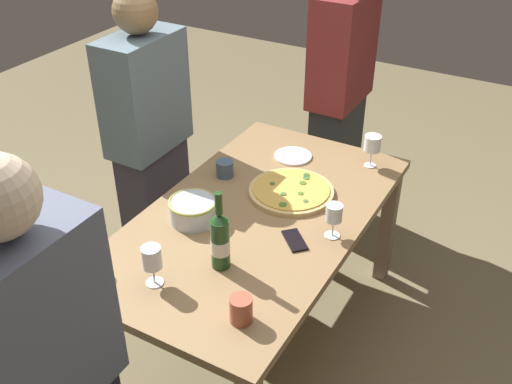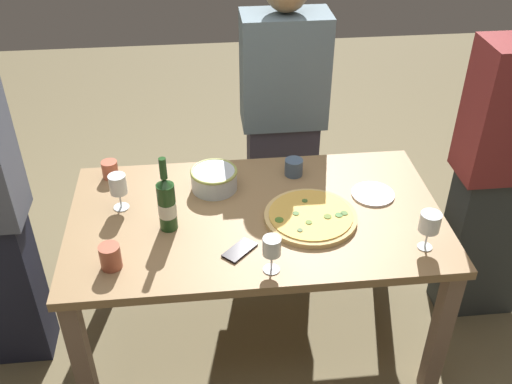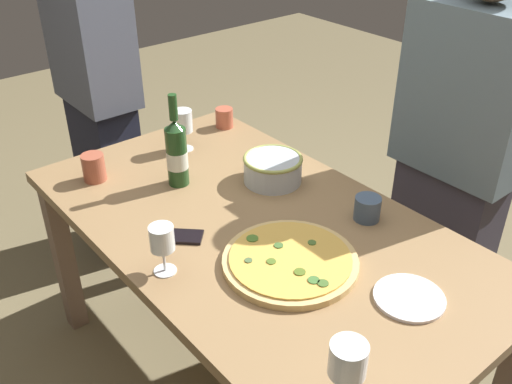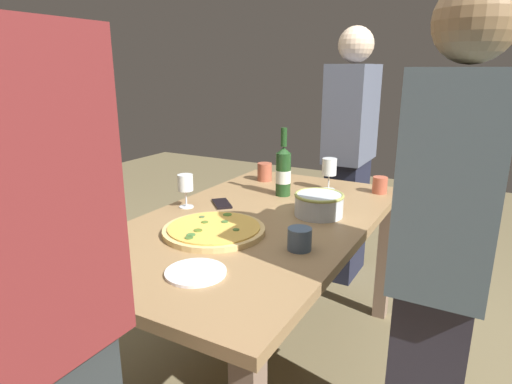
{
  "view_description": "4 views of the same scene",
  "coord_description": "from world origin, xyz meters",
  "px_view_note": "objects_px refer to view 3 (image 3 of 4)",
  "views": [
    {
      "loc": [
        -1.86,
        -1.05,
        2.26
      ],
      "look_at": [
        0.0,
        0.0,
        0.87
      ],
      "focal_mm": 41.68,
      "sensor_mm": 36.0,
      "label": 1
    },
    {
      "loc": [
        -0.21,
        -2.01,
        2.28
      ],
      "look_at": [
        0.0,
        0.0,
        0.87
      ],
      "focal_mm": 41.36,
      "sensor_mm": 36.0,
      "label": 2
    },
    {
      "loc": [
        1.16,
        -0.96,
        1.8
      ],
      "look_at": [
        0.0,
        0.0,
        0.87
      ],
      "focal_mm": 40.1,
      "sensor_mm": 36.0,
      "label": 3
    },
    {
      "loc": [
        1.51,
        0.85,
        1.37
      ],
      "look_at": [
        0.0,
        0.0,
        0.87
      ],
      "focal_mm": 30.31,
      "sensor_mm": 36.0,
      "label": 4
    }
  ],
  "objects_px": {
    "cup_amber": "(94,167)",
    "person_guest_right": "(98,96)",
    "wine_bottle": "(177,152)",
    "wine_glass_near_pizza": "(183,123)",
    "serving_bowl": "(273,168)",
    "wine_glass_far_left": "(348,362)",
    "cell_phone": "(179,236)",
    "side_plate": "(409,298)",
    "cup_spare": "(224,118)",
    "pizza": "(290,261)",
    "cup_ceramic": "(367,208)",
    "person_host": "(456,164)",
    "wine_glass_by_bottle": "(162,241)",
    "dining_table": "(256,246)"
  },
  "relations": [
    {
      "from": "cup_ceramic",
      "to": "pizza",
      "type": "bearing_deg",
      "value": -87.21
    },
    {
      "from": "cup_spare",
      "to": "person_host",
      "type": "height_order",
      "value": "person_host"
    },
    {
      "from": "side_plate",
      "to": "wine_glass_near_pizza",
      "type": "bearing_deg",
      "value": 178.78
    },
    {
      "from": "pizza",
      "to": "cup_ceramic",
      "type": "distance_m",
      "value": 0.35
    },
    {
      "from": "wine_glass_near_pizza",
      "to": "cell_phone",
      "type": "relative_size",
      "value": 1.16
    },
    {
      "from": "wine_glass_by_bottle",
      "to": "cup_ceramic",
      "type": "height_order",
      "value": "wine_glass_by_bottle"
    },
    {
      "from": "wine_glass_far_left",
      "to": "side_plate",
      "type": "relative_size",
      "value": 0.87
    },
    {
      "from": "cup_spare",
      "to": "dining_table",
      "type": "bearing_deg",
      "value": -29.09
    },
    {
      "from": "pizza",
      "to": "cup_amber",
      "type": "bearing_deg",
      "value": -165.32
    },
    {
      "from": "wine_glass_near_pizza",
      "to": "cup_spare",
      "type": "xyz_separation_m",
      "value": [
        -0.07,
        0.25,
        -0.07
      ]
    },
    {
      "from": "wine_glass_near_pizza",
      "to": "person_host",
      "type": "bearing_deg",
      "value": 38.85
    },
    {
      "from": "side_plate",
      "to": "serving_bowl",
      "type": "bearing_deg",
      "value": 169.6
    },
    {
      "from": "wine_glass_near_pizza",
      "to": "cup_amber",
      "type": "height_order",
      "value": "wine_glass_near_pizza"
    },
    {
      "from": "dining_table",
      "to": "wine_glass_near_pizza",
      "type": "relative_size",
      "value": 9.6
    },
    {
      "from": "wine_glass_near_pizza",
      "to": "cup_amber",
      "type": "relative_size",
      "value": 1.67
    },
    {
      "from": "person_host",
      "to": "dining_table",
      "type": "bearing_deg",
      "value": 0.0
    },
    {
      "from": "wine_bottle",
      "to": "wine_glass_far_left",
      "type": "height_order",
      "value": "wine_bottle"
    },
    {
      "from": "wine_bottle",
      "to": "wine_glass_near_pizza",
      "type": "xyz_separation_m",
      "value": [
        -0.21,
        0.16,
        -0.01
      ]
    },
    {
      "from": "wine_glass_by_bottle",
      "to": "cup_amber",
      "type": "bearing_deg",
      "value": 172.26
    },
    {
      "from": "cup_amber",
      "to": "pizza",
      "type": "bearing_deg",
      "value": 14.68
    },
    {
      "from": "wine_glass_by_bottle",
      "to": "side_plate",
      "type": "distance_m",
      "value": 0.69
    },
    {
      "from": "wine_glass_far_left",
      "to": "cup_ceramic",
      "type": "relative_size",
      "value": 1.96
    },
    {
      "from": "person_host",
      "to": "wine_bottle",
      "type": "bearing_deg",
      "value": -19.72
    },
    {
      "from": "serving_bowl",
      "to": "pizza",
      "type": "bearing_deg",
      "value": -34.97
    },
    {
      "from": "wine_glass_near_pizza",
      "to": "side_plate",
      "type": "bearing_deg",
      "value": -1.22
    },
    {
      "from": "wine_glass_near_pizza",
      "to": "cup_ceramic",
      "type": "height_order",
      "value": "wine_glass_near_pizza"
    },
    {
      "from": "dining_table",
      "to": "cup_amber",
      "type": "xyz_separation_m",
      "value": [
        -0.58,
        -0.27,
        0.14
      ]
    },
    {
      "from": "cup_ceramic",
      "to": "side_plate",
      "type": "relative_size",
      "value": 0.44
    },
    {
      "from": "wine_glass_far_left",
      "to": "cell_phone",
      "type": "height_order",
      "value": "wine_glass_far_left"
    },
    {
      "from": "dining_table",
      "to": "cell_phone",
      "type": "relative_size",
      "value": 11.11
    },
    {
      "from": "dining_table",
      "to": "cup_spare",
      "type": "bearing_deg",
      "value": 150.91
    },
    {
      "from": "cup_amber",
      "to": "person_guest_right",
      "type": "relative_size",
      "value": 0.06
    },
    {
      "from": "dining_table",
      "to": "wine_glass_by_bottle",
      "type": "relative_size",
      "value": 10.42
    },
    {
      "from": "wine_glass_far_left",
      "to": "cup_amber",
      "type": "bearing_deg",
      "value": 179.26
    },
    {
      "from": "wine_glass_by_bottle",
      "to": "person_host",
      "type": "distance_m",
      "value": 1.13
    },
    {
      "from": "cup_spare",
      "to": "side_plate",
      "type": "bearing_deg",
      "value": -12.97
    },
    {
      "from": "wine_glass_by_bottle",
      "to": "cup_amber",
      "type": "distance_m",
      "value": 0.61
    },
    {
      "from": "cup_ceramic",
      "to": "cup_spare",
      "type": "distance_m",
      "value": 0.86
    },
    {
      "from": "wine_glass_by_bottle",
      "to": "cup_amber",
      "type": "height_order",
      "value": "wine_glass_by_bottle"
    },
    {
      "from": "person_host",
      "to": "side_plate",
      "type": "bearing_deg",
      "value": 41.5
    },
    {
      "from": "wine_glass_by_bottle",
      "to": "wine_glass_near_pizza",
      "type": "bearing_deg",
      "value": 142.27
    },
    {
      "from": "dining_table",
      "to": "wine_glass_by_bottle",
      "type": "distance_m",
      "value": 0.41
    },
    {
      "from": "serving_bowl",
      "to": "wine_glass_far_left",
      "type": "height_order",
      "value": "wine_glass_far_left"
    },
    {
      "from": "cup_ceramic",
      "to": "side_plate",
      "type": "bearing_deg",
      "value": -31.94
    },
    {
      "from": "cup_amber",
      "to": "wine_bottle",
      "type": "bearing_deg",
      "value": 45.6
    },
    {
      "from": "wine_glass_near_pizza",
      "to": "cup_ceramic",
      "type": "xyz_separation_m",
      "value": [
        0.79,
        0.18,
        -0.07
      ]
    },
    {
      "from": "pizza",
      "to": "cup_spare",
      "type": "xyz_separation_m",
      "value": [
        -0.87,
        0.42,
        0.03
      ]
    },
    {
      "from": "wine_glass_near_pizza",
      "to": "cup_spare",
      "type": "relative_size",
      "value": 1.99
    },
    {
      "from": "wine_glass_far_left",
      "to": "person_guest_right",
      "type": "xyz_separation_m",
      "value": [
        -1.81,
        0.32,
        -0.06
      ]
    },
    {
      "from": "serving_bowl",
      "to": "cell_phone",
      "type": "distance_m",
      "value": 0.46
    }
  ]
}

